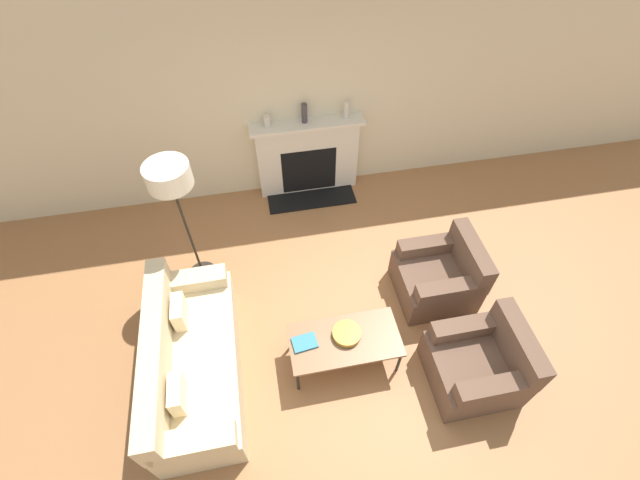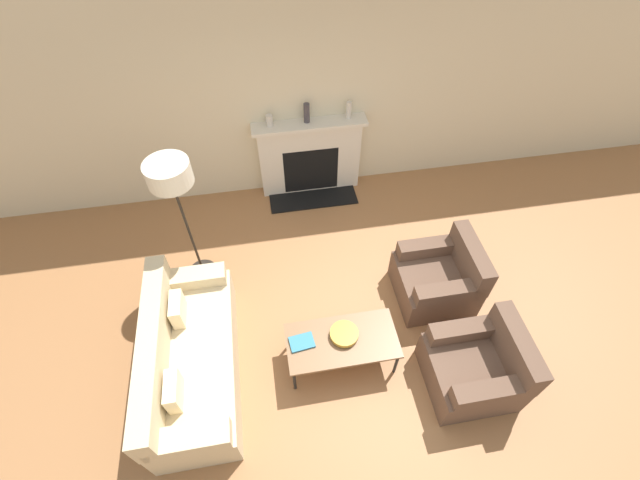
# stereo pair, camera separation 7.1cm
# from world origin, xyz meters

# --- Properties ---
(ground_plane) EXTENTS (18.00, 18.00, 0.00)m
(ground_plane) POSITION_xyz_m (0.00, 0.00, 0.00)
(ground_plane) COLOR #99663D
(wall_back) EXTENTS (18.00, 0.06, 2.90)m
(wall_back) POSITION_xyz_m (0.00, 2.89, 1.45)
(wall_back) COLOR beige
(wall_back) RESTS_ON ground_plane
(fireplace) EXTENTS (1.54, 0.59, 1.16)m
(fireplace) POSITION_xyz_m (0.06, 2.75, 0.57)
(fireplace) COLOR beige
(fireplace) RESTS_ON ground_plane
(couch) EXTENTS (0.82, 1.94, 0.87)m
(couch) POSITION_xyz_m (-1.61, 0.08, 0.32)
(couch) COLOR #CCB78E
(couch) RESTS_ON ground_plane
(armchair_near) EXTENTS (0.86, 0.82, 0.83)m
(armchair_near) POSITION_xyz_m (1.27, -0.51, 0.31)
(armchair_near) COLOR brown
(armchair_near) RESTS_ON ground_plane
(armchair_far) EXTENTS (0.86, 0.82, 0.83)m
(armchair_far) POSITION_xyz_m (1.27, 0.60, 0.31)
(armchair_far) COLOR brown
(armchair_far) RESTS_ON ground_plane
(coffee_table) EXTENTS (1.15, 0.57, 0.43)m
(coffee_table) POSITION_xyz_m (-0.04, -0.04, 0.40)
(coffee_table) COLOR brown
(coffee_table) RESTS_ON ground_plane
(bowl) EXTENTS (0.30, 0.30, 0.06)m
(bowl) POSITION_xyz_m (-0.01, 0.01, 0.47)
(bowl) COLOR #BC8E2D
(bowl) RESTS_ON coffee_table
(book) EXTENTS (0.27, 0.20, 0.02)m
(book) POSITION_xyz_m (-0.45, 0.00, 0.44)
(book) COLOR teal
(book) RESTS_ON coffee_table
(floor_lamp) EXTENTS (0.46, 0.46, 1.78)m
(floor_lamp) POSITION_xyz_m (-1.54, 1.42, 1.53)
(floor_lamp) COLOR black
(floor_lamp) RESTS_ON ground_plane
(mantel_vase_left) EXTENTS (0.09, 0.09, 0.15)m
(mantel_vase_left) POSITION_xyz_m (-0.45, 2.76, 1.24)
(mantel_vase_left) COLOR beige
(mantel_vase_left) RESTS_ON fireplace
(mantel_vase_center_left) EXTENTS (0.08, 0.08, 0.27)m
(mantel_vase_center_left) POSITION_xyz_m (0.04, 2.76, 1.29)
(mantel_vase_center_left) COLOR #3D383D
(mantel_vase_center_left) RESTS_ON fireplace
(mantel_vase_center_right) EXTENTS (0.07, 0.07, 0.23)m
(mantel_vase_center_right) POSITION_xyz_m (0.59, 2.76, 1.28)
(mantel_vase_center_right) COLOR beige
(mantel_vase_center_right) RESTS_ON fireplace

